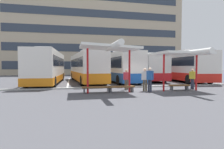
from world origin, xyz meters
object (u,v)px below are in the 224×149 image
object	(u,v)px
coach_bus_4	(180,67)
bench_2	(179,86)
waiting_passenger_1	(150,78)
waiting_passenger_3	(192,77)
coach_bus_0	(48,67)
bench_1	(121,87)
coach_bus_3	(145,68)
waiting_passenger_2	(145,78)
coach_bus_1	(86,68)
waiting_passenger_0	(126,78)
bench_0	(96,88)
coach_bus_2	(118,68)
waiting_shelter_1	(183,54)
waiting_shelter_0	(110,48)

from	to	relation	value
coach_bus_4	bench_2	xyz separation A→B (m)	(-5.45, -8.51, -1.43)
waiting_passenger_1	waiting_passenger_3	world-z (taller)	waiting_passenger_1
coach_bus_0	coach_bus_4	world-z (taller)	coach_bus_4
coach_bus_0	waiting_passenger_3	distance (m)	14.40
bench_1	coach_bus_3	bearing A→B (deg)	59.55
bench_1	waiting_passenger_2	size ratio (longest dim) A/B	1.12
coach_bus_1	waiting_passenger_0	xyz separation A→B (m)	(2.63, -8.09, -0.77)
waiting_passenger_0	bench_0	bearing A→B (deg)	-151.97
coach_bus_0	waiting_passenger_2	bearing A→B (deg)	-45.73
waiting_passenger_1	bench_1	bearing A→B (deg)	176.20
bench_2	coach_bus_4	bearing A→B (deg)	57.37
coach_bus_2	bench_2	world-z (taller)	coach_bus_2
coach_bus_1	waiting_passenger_2	size ratio (longest dim) A/B	7.27
coach_bus_0	waiting_shelter_1	distance (m)	13.69
coach_bus_0	waiting_passenger_0	distance (m)	9.62
bench_1	waiting_shelter_1	bearing A→B (deg)	-5.01
coach_bus_4	waiting_passenger_1	distance (m)	11.78
coach_bus_2	waiting_shelter_0	distance (m)	9.76
waiting_shelter_1	waiting_passenger_0	world-z (taller)	waiting_shelter_1
waiting_passenger_2	coach_bus_2	bearing A→B (deg)	89.06
waiting_passenger_2	waiting_shelter_0	bearing A→B (deg)	-171.57
coach_bus_3	bench_1	bearing A→B (deg)	-120.45
waiting_shelter_0	coach_bus_1	bearing A→B (deg)	95.36
coach_bus_1	bench_2	xyz separation A→B (m)	(6.44, -9.51, -1.35)
bench_0	bench_1	world-z (taller)	same
waiting_passenger_2	waiting_shelter_1	bearing A→B (deg)	-11.05
coach_bus_1	waiting_shelter_0	xyz separation A→B (m)	(0.92, -9.80, 1.40)
bench_1	coach_bus_1	bearing A→B (deg)	100.81
coach_bus_2	bench_2	xyz separation A→B (m)	(2.62, -8.94, -1.39)
waiting_passenger_0	waiting_passenger_1	size ratio (longest dim) A/B	0.91
coach_bus_4	bench_0	xyz separation A→B (m)	(-11.87, -8.48, -1.42)
waiting_shelter_0	waiting_passenger_3	bearing A→B (deg)	8.30
coach_bus_0	waiting_passenger_1	distance (m)	11.65
waiting_shelter_0	waiting_passenger_3	xyz separation A→B (m)	(7.23, 1.05, -2.13)
coach_bus_4	waiting_passenger_0	size ratio (longest dim) A/B	7.58
coach_bus_0	bench_2	bearing A→B (deg)	-37.61
coach_bus_2	coach_bus_4	world-z (taller)	coach_bus_4
coach_bus_4	waiting_shelter_1	size ratio (longest dim) A/B	2.59
coach_bus_1	bench_0	world-z (taller)	coach_bus_1
coach_bus_0	coach_bus_3	distance (m)	12.46
coach_bus_0	bench_0	bearing A→B (deg)	-62.74
bench_0	coach_bus_3	bearing A→B (deg)	52.73
waiting_passenger_0	waiting_shelter_1	bearing A→B (deg)	-25.79
bench_2	waiting_shelter_1	bearing A→B (deg)	-90.00
waiting_passenger_1	waiting_passenger_3	size ratio (longest dim) A/B	1.07
waiting_shelter_0	waiting_passenger_3	world-z (taller)	waiting_shelter_0
coach_bus_1	waiting_passenger_3	bearing A→B (deg)	-47.04
coach_bus_1	waiting_shelter_0	distance (m)	9.94
coach_bus_0	waiting_shelter_0	bearing A→B (deg)	-58.95
waiting_passenger_3	waiting_shelter_0	bearing A→B (deg)	-171.70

